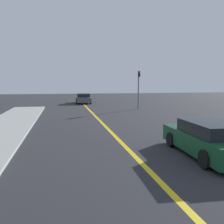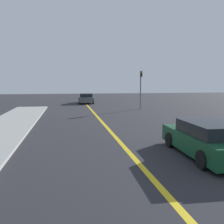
% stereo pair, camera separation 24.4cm
% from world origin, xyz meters
% --- Properties ---
extents(road_center_line, '(0.20, 60.00, 0.01)m').
position_xyz_m(road_center_line, '(0.00, 18.00, 0.00)').
color(road_center_line, gold).
rests_on(road_center_line, ground_plane).
extents(car_near_right_lane, '(2.02, 4.41, 1.26)m').
position_xyz_m(car_near_right_lane, '(2.67, 9.82, 0.61)').
color(car_near_right_lane, '#144728').
rests_on(car_near_right_lane, ground_plane).
extents(car_ahead_center, '(2.01, 4.12, 1.24)m').
position_xyz_m(car_ahead_center, '(0.10, 33.47, 0.61)').
color(car_ahead_center, '#4C5156').
rests_on(car_ahead_center, ground_plane).
extents(traffic_light, '(0.18, 0.40, 3.73)m').
position_xyz_m(traffic_light, '(4.83, 25.32, 2.31)').
color(traffic_light, slate).
rests_on(traffic_light, ground_plane).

